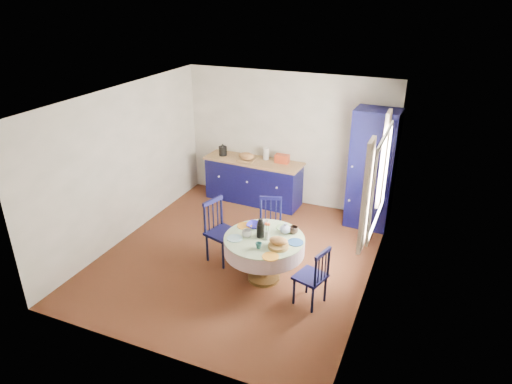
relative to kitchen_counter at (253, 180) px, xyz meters
The scene contains 17 objects.
floor 2.09m from the kitchen_counter, 73.69° to the right, with size 4.50×4.50×0.00m, color black.
ceiling 2.90m from the kitchen_counter, 73.69° to the right, with size 4.50×4.50×0.00m, color white.
wall_back 1.03m from the kitchen_counter, 26.78° to the left, with size 4.00×0.02×2.50m, color white.
wall_left 2.56m from the kitchen_counter, 126.04° to the right, with size 0.02×4.50×2.50m, color white.
wall_right 3.33m from the kitchen_counter, 37.30° to the right, with size 0.02×4.50×2.50m, color white.
window 3.21m from the kitchen_counter, 33.31° to the right, with size 0.10×1.74×1.45m.
kitchen_counter is the anchor object (origin of this frame).
pantry_cabinet 2.31m from the kitchen_counter, ahead, with size 0.75×0.55×2.08m.
dining_table 2.65m from the kitchen_counter, 63.41° to the right, with size 1.13×1.13×0.96m.
chair_left 2.16m from the kitchen_counter, 80.27° to the right, with size 0.53×0.54×0.98m.
chair_far 1.82m from the kitchen_counter, 58.70° to the right, with size 0.48×0.47×0.87m.
chair_right 3.30m from the kitchen_counter, 53.30° to the right, with size 0.46×0.47×0.86m.
mug_a 2.63m from the kitchen_counter, 68.94° to the right, with size 0.14×0.14×0.11m, color silver.
mug_b 2.93m from the kitchen_counter, 65.50° to the right, with size 0.09×0.09×0.08m, color #2D6662.
mug_c 2.59m from the kitchen_counter, 54.12° to the right, with size 0.13×0.13×0.10m, color black.
mug_d 2.31m from the kitchen_counter, 62.32° to the right, with size 0.09×0.09×0.09m, color silver.
cobalt_bowl 2.34m from the kitchen_counter, 66.42° to the right, with size 0.23×0.23×0.06m, color navy.
Camera 1 is at (2.63, -5.53, 3.89)m, focal length 32.00 mm.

